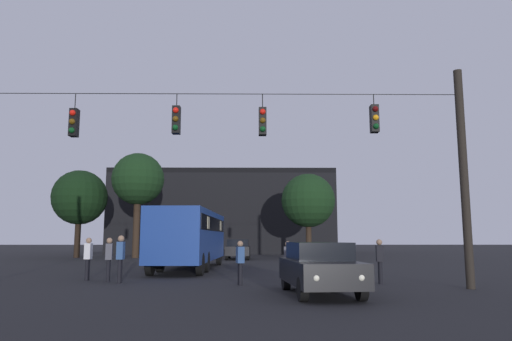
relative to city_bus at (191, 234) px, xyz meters
name	(u,v)px	position (x,y,z in m)	size (l,w,h in m)	color
ground_plane	(233,265)	(2.11, 3.71, -1.87)	(168.00, 168.00, 0.00)	black
overhead_signal_span	(219,161)	(2.14, -9.74, 2.35)	(16.81, 0.44, 7.42)	black
city_bus	(191,234)	(0.00, 0.00, 0.00)	(2.89, 11.08, 3.00)	navy
car_near_right	(320,267)	(5.23, -11.25, -1.07)	(2.14, 4.45, 1.52)	black
car_far_left	(238,249)	(2.21, 11.66, -1.07)	(1.87, 4.36, 1.52)	black
pedestrian_crossing_left	(109,257)	(-2.26, -6.94, -0.93)	(0.31, 0.40, 1.65)	black
pedestrian_crossing_center	(380,259)	(7.91, -7.95, -0.97)	(0.29, 0.39, 1.60)	black
pedestrian_crossing_right	(88,256)	(-3.20, -6.50, -0.93)	(0.26, 0.37, 1.66)	black
pedestrian_near_bus	(120,256)	(-1.63, -7.62, -0.88)	(0.24, 0.36, 1.74)	black
pedestrian_trailing	(240,260)	(2.82, -8.36, -1.00)	(0.32, 0.41, 1.55)	black
pedestrian_far_side	(288,259)	(4.65, -6.71, -1.02)	(0.32, 0.41, 1.52)	black
corner_building	(224,213)	(0.21, 27.64, 2.48)	(23.25, 11.53, 8.68)	black
tree_left_silhouette	(308,201)	(7.99, 14.06, 2.86)	(4.49, 4.49, 7.00)	#2D2116
tree_behind_building	(138,180)	(-6.37, 14.35, 4.65)	(4.38, 4.38, 8.78)	#2D2116
tree_right_far	(80,198)	(-11.37, 14.75, 3.16)	(4.61, 4.61, 7.36)	black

